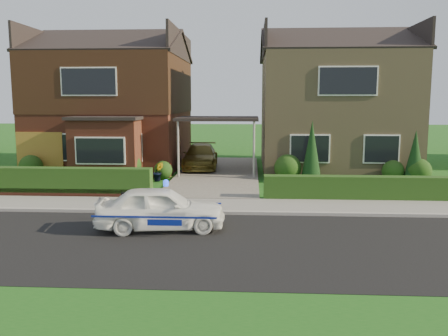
{
  "coord_description": "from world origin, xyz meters",
  "views": [
    {
      "loc": [
        1.61,
        -11.42,
        3.56
      ],
      "look_at": [
        0.73,
        3.5,
        1.42
      ],
      "focal_mm": 38.0,
      "sensor_mm": 36.0,
      "label": 1
    }
  ],
  "objects": [
    {
      "name": "shrub_left_far",
      "position": [
        -8.5,
        9.5,
        0.54
      ],
      "size": [
        1.08,
        1.08,
        1.08
      ],
      "primitive_type": "sphere",
      "color": "black",
      "rests_on": "ground"
    },
    {
      "name": "potted_plant_c",
      "position": [
        -3.6,
        6.64,
        0.33
      ],
      "size": [
        0.39,
        0.39,
        0.66
      ],
      "primitive_type": "imported",
      "rotation": [
        0.0,
        0.0,
        1.61
      ],
      "color": "gray",
      "rests_on": "ground"
    },
    {
      "name": "hedge_right",
      "position": [
        5.8,
        5.35,
        0.0
      ],
      "size": [
        7.5,
        0.55,
        0.8
      ],
      "primitive_type": "cube",
      "color": "black",
      "rests_on": "ground"
    },
    {
      "name": "driveway_car",
      "position": [
        -1.0,
        12.46,
        0.72
      ],
      "size": [
        1.89,
        4.22,
        1.2
      ],
      "primitive_type": "imported",
      "rotation": [
        0.0,
        0.0,
        0.05
      ],
      "color": "olive",
      "rests_on": "driveway"
    },
    {
      "name": "road",
      "position": [
        0.0,
        0.0,
        0.0
      ],
      "size": [
        60.0,
        6.0,
        0.02
      ],
      "primitive_type": "cube",
      "color": "black",
      "rests_on": "ground"
    },
    {
      "name": "shrub_right_far",
      "position": [
        8.8,
        9.2,
        0.54
      ],
      "size": [
        1.08,
        1.08,
        1.08
      ],
      "primitive_type": "sphere",
      "color": "black",
      "rests_on": "ground"
    },
    {
      "name": "shrub_left_mid",
      "position": [
        -4.0,
        9.3,
        0.66
      ],
      "size": [
        1.32,
        1.32,
        1.32
      ],
      "primitive_type": "sphere",
      "color": "black",
      "rests_on": "ground"
    },
    {
      "name": "potted_plant_b",
      "position": [
        -2.5,
        9.0,
        0.42
      ],
      "size": [
        0.57,
        0.52,
        0.84
      ],
      "primitive_type": "imported",
      "rotation": [
        0.0,
        0.0,
        0.39
      ],
      "color": "gray",
      "rests_on": "ground"
    },
    {
      "name": "house_right",
      "position": [
        5.8,
        13.99,
        3.66
      ],
      "size": [
        7.5,
        8.06,
        7.25
      ],
      "color": "#8E7B57",
      "rests_on": "ground"
    },
    {
      "name": "garage_door",
      "position": [
        -8.25,
        9.96,
        1.05
      ],
      "size": [
        2.2,
        0.1,
        2.1
      ],
      "primitive_type": "cube",
      "color": "brown",
      "rests_on": "ground"
    },
    {
      "name": "hedge_left",
      "position": [
        -5.8,
        5.45,
        0.0
      ],
      "size": [
        7.5,
        0.55,
        0.9
      ],
      "primitive_type": "cube",
      "color": "black",
      "rests_on": "ground"
    },
    {
      "name": "shrub_right_near",
      "position": [
        3.2,
        9.4,
        0.6
      ],
      "size": [
        1.2,
        1.2,
        1.2
      ],
      "primitive_type": "sphere",
      "color": "black",
      "rests_on": "ground"
    },
    {
      "name": "shrub_left_near",
      "position": [
        -2.4,
        9.6,
        0.42
      ],
      "size": [
        0.84,
        0.84,
        0.84
      ],
      "primitive_type": "sphere",
      "color": "black",
      "rests_on": "ground"
    },
    {
      "name": "driveway",
      "position": [
        0.0,
        11.0,
        0.06
      ],
      "size": [
        3.8,
        12.0,
        0.12
      ],
      "primitive_type": "cube",
      "color": "#666059",
      "rests_on": "ground"
    },
    {
      "name": "shrub_right_mid",
      "position": [
        7.8,
        9.5,
        0.48
      ],
      "size": [
        0.96,
        0.96,
        0.96
      ],
      "primitive_type": "sphere",
      "color": "black",
      "rests_on": "ground"
    },
    {
      "name": "sidewalk",
      "position": [
        0.0,
        4.1,
        0.05
      ],
      "size": [
        60.0,
        2.0,
        0.1
      ],
      "primitive_type": "cube",
      "color": "slate",
      "rests_on": "ground"
    },
    {
      "name": "dwarf_wall",
      "position": [
        -5.8,
        5.3,
        0.18
      ],
      "size": [
        7.7,
        0.25,
        0.36
      ],
      "primitive_type": "cube",
      "color": "brown",
      "rests_on": "ground"
    },
    {
      "name": "conifer_a",
      "position": [
        4.2,
        9.2,
        1.3
      ],
      "size": [
        0.9,
        0.9,
        2.6
      ],
      "primitive_type": "cone",
      "color": "black",
      "rests_on": "ground"
    },
    {
      "name": "conifer_b",
      "position": [
        8.6,
        9.2,
        1.1
      ],
      "size": [
        0.9,
        0.9,
        2.2
      ],
      "primitive_type": "cone",
      "color": "black",
      "rests_on": "ground"
    },
    {
      "name": "ground",
      "position": [
        0.0,
        0.0,
        0.0
      ],
      "size": [
        120.0,
        120.0,
        0.0
      ],
      "primitive_type": "plane",
      "color": "#164E14",
      "rests_on": "ground"
    },
    {
      "name": "police_car",
      "position": [
        -0.89,
        1.2,
        0.6
      ],
      "size": [
        3.25,
        3.69,
        1.37
      ],
      "rotation": [
        0.0,
        0.0,
        1.7
      ],
      "color": "white",
      "rests_on": "ground"
    },
    {
      "name": "kerb",
      "position": [
        0.0,
        3.05,
        0.06
      ],
      "size": [
        60.0,
        0.16,
        0.12
      ],
      "primitive_type": "cube",
      "color": "#9E9993",
      "rests_on": "ground"
    },
    {
      "name": "potted_plant_a",
      "position": [
        -9.0,
        7.69,
        0.34
      ],
      "size": [
        0.38,
        0.29,
        0.67
      ],
      "primitive_type": "imported",
      "rotation": [
        0.0,
        0.0,
        -0.15
      ],
      "color": "gray",
      "rests_on": "ground"
    },
    {
      "name": "carport_link",
      "position": [
        0.0,
        10.95,
        2.66
      ],
      "size": [
        3.8,
        3.0,
        2.77
      ],
      "color": "black",
      "rests_on": "ground"
    },
    {
      "name": "house_left",
      "position": [
        -5.78,
        13.9,
        3.81
      ],
      "size": [
        7.5,
        9.53,
        7.25
      ],
      "color": "brown",
      "rests_on": "ground"
    }
  ]
}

